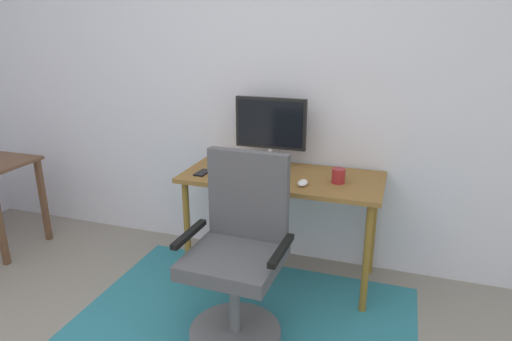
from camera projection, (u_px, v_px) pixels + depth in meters
name	position (u px, v px, depth m)	size (l,w,h in m)	color
wall_back	(260.00, 84.00, 3.19)	(6.00, 0.10, 2.60)	silver
area_rug	(241.00, 326.00, 2.64)	(1.99, 1.47, 0.01)	teal
desk	(282.00, 187.00, 2.97)	(1.32, 0.60, 0.75)	brown
monitor	(271.00, 126.00, 3.04)	(0.50, 0.18, 0.49)	#B2B2B7
keyboard	(254.00, 180.00, 2.83)	(0.43, 0.13, 0.02)	white
computer_mouse	(303.00, 183.00, 2.75)	(0.06, 0.10, 0.03)	white
coffee_cup	(338.00, 176.00, 2.79)	(0.08, 0.08, 0.09)	maroon
cell_phone	(202.00, 173.00, 2.98)	(0.07, 0.14, 0.01)	black
office_chair	(238.00, 263.00, 2.46)	(0.58, 0.52, 1.05)	slate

